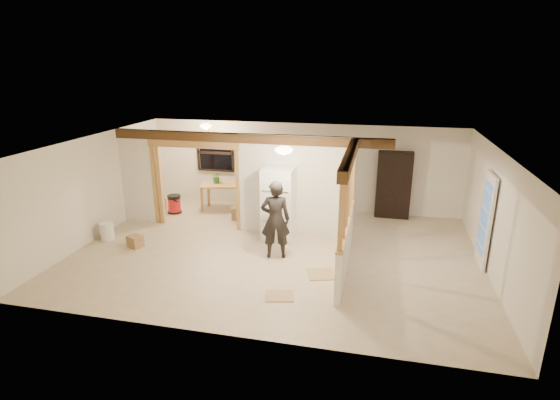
% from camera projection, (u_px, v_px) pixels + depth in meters
% --- Properties ---
extents(floor, '(9.00, 6.50, 0.01)m').
position_uv_depth(floor, '(276.00, 252.00, 9.98)').
color(floor, beige).
rests_on(floor, ground).
extents(ceiling, '(9.00, 6.50, 0.01)m').
position_uv_depth(ceiling, '(275.00, 144.00, 9.21)').
color(ceiling, white).
extents(wall_back, '(9.00, 0.01, 2.50)m').
position_uv_depth(wall_back, '(301.00, 167.00, 12.61)').
color(wall_back, silver).
rests_on(wall_back, floor).
extents(wall_front, '(9.00, 0.01, 2.50)m').
position_uv_depth(wall_front, '(225.00, 265.00, 6.58)').
color(wall_front, silver).
rests_on(wall_front, floor).
extents(wall_left, '(0.01, 6.50, 2.50)m').
position_uv_depth(wall_left, '(95.00, 188.00, 10.55)').
color(wall_left, silver).
rests_on(wall_left, floor).
extents(wall_right, '(0.01, 6.50, 2.50)m').
position_uv_depth(wall_right, '(496.00, 216.00, 8.64)').
color(wall_right, silver).
rests_on(wall_right, floor).
extents(partition_left_stub, '(0.90, 0.12, 2.50)m').
position_uv_depth(partition_left_stub, '(138.00, 176.00, 11.57)').
color(partition_left_stub, silver).
rests_on(partition_left_stub, floor).
extents(partition_center, '(2.80, 0.12, 2.50)m').
position_uv_depth(partition_center, '(295.00, 186.00, 10.66)').
color(partition_center, silver).
rests_on(partition_center, floor).
extents(doorway_frame, '(2.46, 0.14, 2.20)m').
position_uv_depth(doorway_frame, '(196.00, 186.00, 11.26)').
color(doorway_frame, tan).
rests_on(doorway_frame, floor).
extents(header_beam_back, '(7.00, 0.18, 0.22)m').
position_uv_depth(header_beam_back, '(247.00, 138.00, 10.57)').
color(header_beam_back, '#52351C').
rests_on(header_beam_back, ceiling).
extents(header_beam_right, '(0.18, 3.30, 0.22)m').
position_uv_depth(header_beam_right, '(350.00, 157.00, 8.54)').
color(header_beam_right, '#52351C').
rests_on(header_beam_right, ceiling).
extents(pony_wall, '(0.12, 3.20, 1.00)m').
position_uv_depth(pony_wall, '(345.00, 245.00, 9.11)').
color(pony_wall, silver).
rests_on(pony_wall, floor).
extents(stud_partition, '(0.14, 3.20, 1.32)m').
position_uv_depth(stud_partition, '(348.00, 192.00, 8.76)').
color(stud_partition, tan).
rests_on(stud_partition, pony_wall).
extents(window_back, '(1.12, 0.10, 1.10)m').
position_uv_depth(window_back, '(215.00, 153.00, 13.00)').
color(window_back, black).
rests_on(window_back, wall_back).
extents(french_door, '(0.12, 0.86, 2.00)m').
position_uv_depth(french_door, '(486.00, 220.00, 9.10)').
color(french_door, white).
rests_on(french_door, floor).
extents(ceiling_dome_main, '(0.36, 0.36, 0.16)m').
position_uv_depth(ceiling_dome_main, '(284.00, 150.00, 8.69)').
color(ceiling_dome_main, '#FFEABF').
rests_on(ceiling_dome_main, ceiling).
extents(ceiling_dome_util, '(0.32, 0.32, 0.14)m').
position_uv_depth(ceiling_dome_util, '(206.00, 126.00, 11.88)').
color(ceiling_dome_util, '#FFEABF').
rests_on(ceiling_dome_util, ceiling).
extents(hanging_bulb, '(0.07, 0.07, 0.07)m').
position_uv_depth(hanging_bulb, '(214.00, 142.00, 11.22)').
color(hanging_bulb, '#FFD88C').
rests_on(hanging_bulb, ceiling).
extents(refrigerator, '(0.74, 0.72, 1.80)m').
position_uv_depth(refrigerator, '(279.00, 204.00, 10.45)').
color(refrigerator, white).
rests_on(refrigerator, floor).
extents(woman, '(0.72, 0.56, 1.76)m').
position_uv_depth(woman, '(275.00, 220.00, 9.49)').
color(woman, black).
rests_on(woman, floor).
extents(work_table, '(1.35, 0.87, 0.79)m').
position_uv_depth(work_table, '(224.00, 197.00, 12.67)').
color(work_table, tan).
rests_on(work_table, floor).
extents(potted_plant, '(0.32, 0.28, 0.35)m').
position_uv_depth(potted_plant, '(217.00, 177.00, 12.59)').
color(potted_plant, '#31722B').
rests_on(potted_plant, work_table).
extents(shop_vac, '(0.42, 0.42, 0.53)m').
position_uv_depth(shop_vac, '(174.00, 204.00, 12.47)').
color(shop_vac, '#B5161A').
rests_on(shop_vac, floor).
extents(bookshelf, '(0.93, 0.31, 1.86)m').
position_uv_depth(bookshelf, '(394.00, 185.00, 11.95)').
color(bookshelf, black).
rests_on(bookshelf, floor).
extents(bucket, '(0.41, 0.41, 0.42)m').
position_uv_depth(bucket, '(107.00, 231.00, 10.65)').
color(bucket, white).
rests_on(bucket, floor).
extents(box_util_a, '(0.45, 0.42, 0.32)m').
position_uv_depth(box_util_a, '(238.00, 213.00, 12.06)').
color(box_util_a, '#977249').
rests_on(box_util_a, floor).
extents(box_util_b, '(0.40, 0.40, 0.31)m').
position_uv_depth(box_util_b, '(158.00, 204.00, 12.80)').
color(box_util_b, '#977249').
rests_on(box_util_b, floor).
extents(box_front, '(0.42, 0.38, 0.27)m').
position_uv_depth(box_front, '(135.00, 241.00, 10.23)').
color(box_front, '#977249').
rests_on(box_front, floor).
extents(floor_panel_near, '(0.66, 0.66, 0.02)m').
position_uv_depth(floor_panel_near, '(321.00, 274.00, 8.93)').
color(floor_panel_near, tan).
rests_on(floor_panel_near, floor).
extents(floor_panel_far, '(0.60, 0.52, 0.02)m').
position_uv_depth(floor_panel_far, '(280.00, 296.00, 8.11)').
color(floor_panel_far, tan).
rests_on(floor_panel_far, floor).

